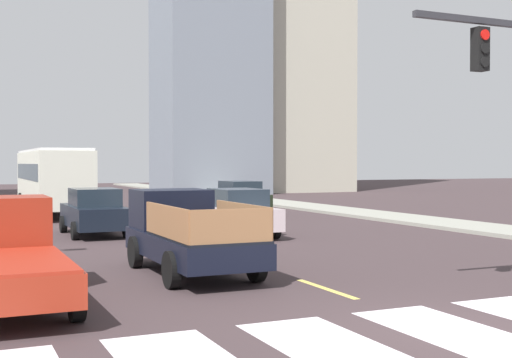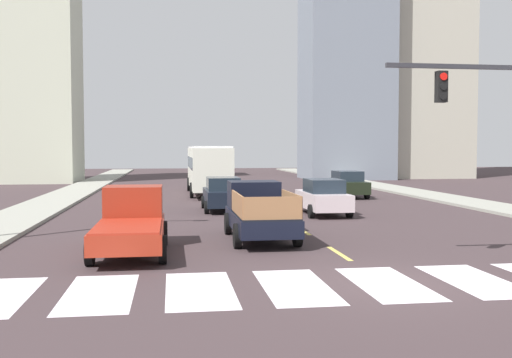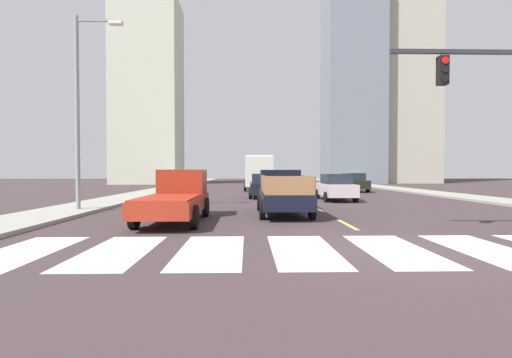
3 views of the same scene
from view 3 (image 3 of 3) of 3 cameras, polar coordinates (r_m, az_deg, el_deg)
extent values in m
plane|color=#3E3032|center=(9.21, 21.67, -10.70)|extent=(160.00, 160.00, 0.00)
cube|color=gray|center=(30.53, 28.98, -2.29)|extent=(2.91, 110.00, 0.15)
cube|color=gray|center=(27.63, -18.99, -2.56)|extent=(2.91, 110.00, 0.15)
cube|color=silver|center=(10.01, -33.81, -9.84)|extent=(1.52, 3.61, 0.01)
cube|color=silver|center=(9.04, -21.69, -10.90)|extent=(1.52, 3.61, 0.01)
cube|color=silver|center=(8.54, -7.36, -11.54)|extent=(1.52, 3.61, 0.01)
cube|color=silver|center=(8.60, 7.73, -11.45)|extent=(1.52, 3.61, 0.01)
cube|color=silver|center=(9.21, 21.67, -10.68)|extent=(1.52, 3.61, 0.01)
cube|color=silver|center=(10.26, 33.25, -9.56)|extent=(1.52, 3.61, 0.01)
cube|color=#DCC255|center=(12.92, 14.65, -7.18)|extent=(0.16, 2.40, 0.01)
cube|color=#DCC255|center=(17.74, 10.16, -4.86)|extent=(0.16, 2.40, 0.01)
cube|color=#DCC255|center=(22.64, 7.62, -3.52)|extent=(0.16, 2.40, 0.01)
cube|color=#DCC255|center=(27.58, 5.99, -2.65)|extent=(0.16, 2.40, 0.01)
cube|color=#DCC255|center=(32.53, 4.86, -2.05)|extent=(0.16, 2.40, 0.01)
cube|color=#DCC255|center=(37.50, 4.02, -1.61)|extent=(0.16, 2.40, 0.01)
cube|color=#DCC255|center=(42.47, 3.38, -1.27)|extent=(0.16, 2.40, 0.01)
cube|color=#DCC255|center=(47.45, 2.88, -1.00)|extent=(0.16, 2.40, 0.01)
cube|color=black|center=(15.32, 4.46, -3.27)|extent=(1.96, 5.20, 0.56)
cube|color=black|center=(16.97, 3.88, -0.19)|extent=(1.84, 1.60, 1.00)
cube|color=#19232D|center=(17.41, 3.74, 0.44)|extent=(1.72, 0.08, 0.56)
cube|color=black|center=(14.36, 4.85, -2.34)|extent=(1.84, 3.30, 0.06)
cylinder|color=black|center=(16.83, 0.58, -3.81)|extent=(0.22, 0.80, 0.80)
cylinder|color=black|center=(17.01, 7.21, -3.77)|extent=(0.22, 0.80, 0.80)
cylinder|color=black|center=(13.73, 1.04, -4.97)|extent=(0.22, 0.80, 0.80)
cylinder|color=black|center=(13.95, 9.14, -4.89)|extent=(0.22, 0.80, 0.80)
cube|color=#966741|center=(14.27, 1.25, -0.83)|extent=(0.06, 3.17, 0.70)
cube|color=#966741|center=(14.47, 8.40, -0.81)|extent=(0.06, 3.17, 0.70)
cube|color=#966741|center=(12.77, 5.62, -1.09)|extent=(1.80, 0.06, 0.70)
cube|color=maroon|center=(13.33, -13.20, -3.99)|extent=(1.96, 5.20, 0.56)
cube|color=maroon|center=(14.95, -11.88, -0.42)|extent=(1.84, 1.60, 1.00)
cube|color=#19232D|center=(15.38, -11.59, 0.30)|extent=(1.72, 0.08, 0.56)
cube|color=#9F2515|center=(12.38, -14.10, -2.95)|extent=(1.84, 3.30, 0.06)
cylinder|color=black|center=(15.09, -15.63, -4.45)|extent=(0.22, 0.80, 0.80)
cylinder|color=black|center=(14.73, -8.20, -4.56)|extent=(0.22, 0.80, 0.80)
cylinder|color=black|center=(12.11, -19.28, -5.89)|extent=(0.22, 0.80, 0.80)
cylinder|color=black|center=(11.66, -10.02, -6.11)|extent=(0.22, 0.80, 0.80)
cube|color=silver|center=(35.83, 0.26, 1.22)|extent=(2.50, 10.80, 2.70)
cube|color=#19232D|center=(35.84, 0.26, 1.78)|extent=(2.52, 9.94, 0.80)
cube|color=silver|center=(35.86, 0.26, 3.47)|extent=(2.40, 10.37, 0.12)
cylinder|color=black|center=(39.19, -1.71, -0.75)|extent=(0.22, 1.00, 1.00)
cylinder|color=black|center=(39.26, 1.94, -0.75)|extent=(0.22, 1.00, 1.00)
cylinder|color=black|center=(32.88, -1.77, -1.14)|extent=(0.22, 1.00, 1.00)
cylinder|color=black|center=(32.96, 2.58, -1.14)|extent=(0.22, 1.00, 1.00)
cube|color=silver|center=(23.26, 12.82, -1.69)|extent=(1.80, 4.40, 0.76)
cube|color=#1E2833|center=(23.09, 12.92, 0.02)|extent=(1.58, 2.11, 0.64)
cylinder|color=black|center=(24.41, 9.98, -2.43)|extent=(0.22, 0.64, 0.64)
cylinder|color=black|center=(24.83, 14.06, -2.39)|extent=(0.22, 0.64, 0.64)
cylinder|color=black|center=(21.75, 11.40, -2.89)|extent=(0.22, 0.64, 0.64)
cylinder|color=black|center=(22.22, 15.93, -2.83)|extent=(0.22, 0.64, 0.64)
cube|color=black|center=(33.48, 15.58, -0.80)|extent=(1.80, 4.40, 0.76)
cube|color=#1E2833|center=(33.32, 15.66, 0.39)|extent=(1.58, 2.11, 0.64)
cylinder|color=black|center=(34.56, 13.49, -1.36)|extent=(0.22, 0.64, 0.64)
cylinder|color=black|center=(35.07, 16.33, -1.34)|extent=(0.22, 0.64, 0.64)
cylinder|color=black|center=(31.94, 14.75, -1.58)|extent=(0.22, 0.64, 0.64)
cylinder|color=black|center=(32.48, 17.80, -1.55)|extent=(0.22, 0.64, 0.64)
cube|color=black|center=(25.06, 1.12, -1.45)|extent=(1.80, 4.40, 0.76)
cube|color=#1E2833|center=(24.88, 1.13, 0.15)|extent=(1.58, 2.11, 0.64)
cylinder|color=black|center=(26.42, -0.96, -2.13)|extent=(0.22, 0.64, 0.64)
cylinder|color=black|center=(26.49, 2.93, -2.12)|extent=(0.22, 0.64, 0.64)
cylinder|color=black|center=(23.69, -0.91, -2.53)|extent=(0.22, 0.64, 0.64)
cylinder|color=black|center=(23.78, 3.43, -2.52)|extent=(0.22, 0.64, 0.64)
cube|color=black|center=(12.04, 28.17, 15.34)|extent=(0.28, 0.24, 0.84)
cylinder|color=red|center=(11.99, 28.51, 16.67)|extent=(0.20, 0.04, 0.20)
cylinder|color=black|center=(11.93, 28.49, 15.47)|extent=(0.20, 0.04, 0.20)
cylinder|color=black|center=(11.86, 28.48, 14.25)|extent=(0.20, 0.04, 0.20)
cylinder|color=gray|center=(18.26, -27.16, 9.34)|extent=(0.20, 0.20, 9.00)
cube|color=gray|center=(19.00, -24.66, 22.47)|extent=(1.80, 0.10, 0.10)
cube|color=silver|center=(18.66, -21.90, 22.58)|extent=(0.60, 0.28, 0.16)
cube|color=#B3AE9C|center=(67.18, 22.96, 22.29)|extent=(8.80, 9.20, 52.16)
cube|color=beige|center=(56.11, -17.23, 13.19)|extent=(9.42, 7.46, 27.04)
cube|color=gray|center=(58.42, 15.48, 14.43)|extent=(8.69, 7.07, 30.44)
camera|label=1|loc=(3.68, -92.93, 11.82)|focal=47.60mm
camera|label=2|loc=(5.31, -164.74, 12.97)|focal=41.37mm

